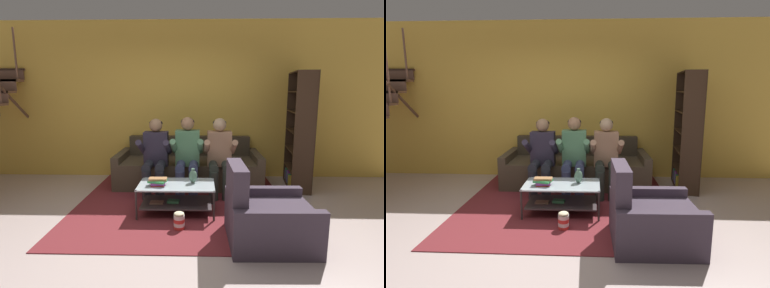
# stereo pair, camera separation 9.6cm
# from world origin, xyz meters

# --- Properties ---
(ground) EXTENTS (16.80, 16.80, 0.00)m
(ground) POSITION_xyz_m (0.00, 0.00, 0.00)
(ground) COLOR #BEA9A5
(back_partition) EXTENTS (8.40, 0.12, 2.90)m
(back_partition) POSITION_xyz_m (0.00, 2.46, 1.45)
(back_partition) COLOR gold
(back_partition) RESTS_ON ground
(couch) EXTENTS (2.48, 0.98, 0.80)m
(couch) POSITION_xyz_m (0.29, 1.91, 0.28)
(couch) COLOR #463B2B
(couch) RESTS_ON ground
(person_seated_left) EXTENTS (0.50, 0.58, 1.20)m
(person_seated_left) POSITION_xyz_m (-0.22, 1.34, 0.66)
(person_seated_left) COLOR #24262D
(person_seated_left) RESTS_ON ground
(person_seated_middle) EXTENTS (0.50, 0.58, 1.23)m
(person_seated_middle) POSITION_xyz_m (0.29, 1.35, 0.67)
(person_seated_middle) COLOR #363B5C
(person_seated_middle) RESTS_ON ground
(person_seated_right) EXTENTS (0.50, 0.58, 1.22)m
(person_seated_right) POSITION_xyz_m (0.79, 1.34, 0.67)
(person_seated_right) COLOR #292F28
(person_seated_right) RESTS_ON ground
(coffee_table) EXTENTS (1.02, 0.59, 0.40)m
(coffee_table) POSITION_xyz_m (0.17, 0.61, 0.27)
(coffee_table) COLOR #A9B7BF
(coffee_table) RESTS_ON ground
(area_rug) EXTENTS (3.03, 3.26, 0.01)m
(area_rug) POSITION_xyz_m (0.23, 1.14, 0.01)
(area_rug) COLOR maroon
(area_rug) RESTS_ON ground
(vase) EXTENTS (0.11, 0.11, 0.20)m
(vase) POSITION_xyz_m (0.39, 0.66, 0.50)
(vase) COLOR #537A61
(vase) RESTS_ON coffee_table
(book_stack) EXTENTS (0.26, 0.22, 0.10)m
(book_stack) POSITION_xyz_m (-0.07, 0.54, 0.46)
(book_stack) COLOR red
(book_stack) RESTS_ON coffee_table
(bookshelf) EXTENTS (0.43, 0.92, 1.95)m
(bookshelf) POSITION_xyz_m (2.20, 1.81, 0.83)
(bookshelf) COLOR #352316
(bookshelf) RESTS_ON ground
(armchair) EXTENTS (0.92, 0.86, 0.87)m
(armchair) POSITION_xyz_m (1.21, -0.16, 0.27)
(armchair) COLOR #403442
(armchair) RESTS_ON ground
(popcorn_tub) EXTENTS (0.13, 0.13, 0.22)m
(popcorn_tub) POSITION_xyz_m (0.24, 0.11, 0.11)
(popcorn_tub) COLOR red
(popcorn_tub) RESTS_ON ground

